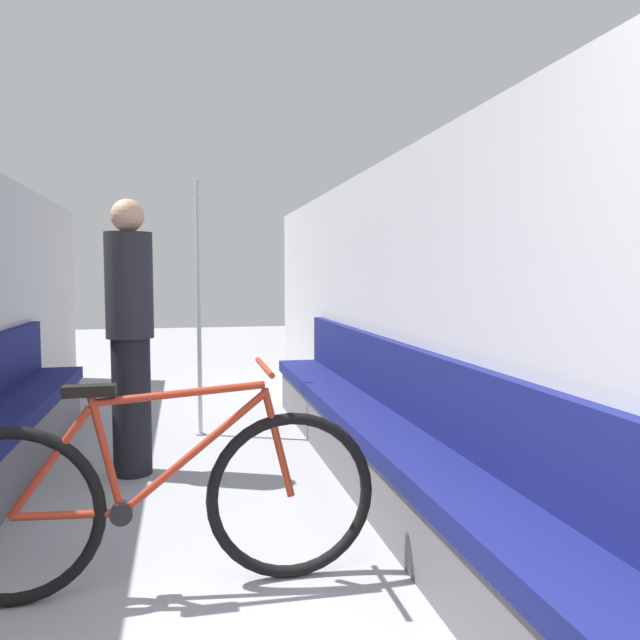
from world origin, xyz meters
TOP-DOWN VIEW (x-y plane):
  - wall_right at (1.38, 3.09)m, footprint 0.10×9.38m
  - bench_seat_row_right at (1.15, 3.02)m, footprint 0.42×5.00m
  - bicycle at (-0.12, 2.08)m, footprint 1.83×0.46m
  - grab_pole_near at (0.12, 4.59)m, footprint 0.08×0.08m
  - passenger_standing at (-0.33, 3.67)m, footprint 0.30×0.30m

SIDE VIEW (x-z plane):
  - bench_seat_row_right at x=1.15m, z-range -0.14..0.74m
  - bicycle at x=-0.12m, z-range -0.08..0.85m
  - passenger_standing at x=-0.33m, z-range 0.03..1.81m
  - grab_pole_near at x=0.12m, z-range -0.03..2.02m
  - wall_right at x=1.38m, z-range 0.00..2.07m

